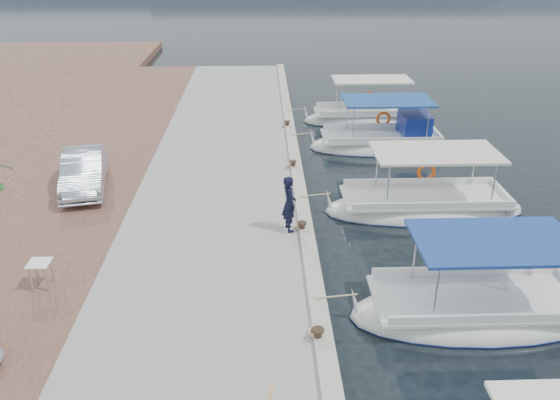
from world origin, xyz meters
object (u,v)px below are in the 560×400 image
at_px(fishing_caique_c, 424,208).
at_px(fisherman, 289,204).
at_px(fishing_caique_d, 383,144).
at_px(parked_car, 84,171).
at_px(fishing_caique_b, 475,312).
at_px(fishing_caique_e, 366,119).

distance_m(fishing_caique_c, fisherman, 5.38).
height_order(fishing_caique_c, fisherman, fisherman).
distance_m(fishing_caique_d, parked_car, 12.85).
distance_m(fishing_caique_b, fishing_caique_c, 5.81).
xyz_separation_m(fishing_caique_b, fishing_caique_c, (0.27, 5.80, -0.00)).
distance_m(fishing_caique_c, fishing_caique_d, 6.33).
height_order(fishing_caique_c, fishing_caique_e, same).
xyz_separation_m(fishing_caique_c, fishing_caique_e, (-0.25, 10.12, 0.00)).
height_order(fishing_caique_c, parked_car, fishing_caique_c).
distance_m(fishing_caique_b, fisherman, 6.03).
bearing_deg(fishing_caique_e, fishing_caique_b, -90.09).
bearing_deg(fishing_caique_e, parked_car, -143.11).
bearing_deg(fishing_caique_c, fishing_caique_e, 91.40).
xyz_separation_m(fishing_caique_c, fisherman, (-4.81, -2.04, 1.27)).
bearing_deg(parked_car, fisherman, -36.84).
bearing_deg(fishing_caique_b, fishing_caique_d, 89.41).
height_order(fishing_caique_b, fisherman, fisherman).
height_order(fishing_caique_d, parked_car, fishing_caique_d).
height_order(fishing_caique_e, fisherman, fisherman).
bearing_deg(fishing_caique_b, parked_car, 148.57).
relative_size(fishing_caique_b, fishing_caique_d, 0.99).
relative_size(fishing_caique_b, parked_car, 1.62).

